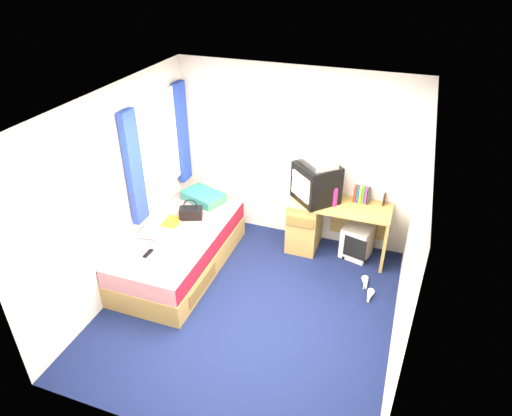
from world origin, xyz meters
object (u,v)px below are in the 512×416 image
(picture_frame, at_px, (384,199))
(bed, at_px, (180,250))
(storage_cube, at_px, (357,241))
(white_heels, at_px, (367,290))
(desk, at_px, (318,223))
(aerosol_can, at_px, (335,195))
(magazine, at_px, (172,221))
(water_bottle, at_px, (147,236))
(crt_tv, at_px, (316,183))
(colour_swatch_fan, at_px, (170,253))
(towel, at_px, (179,245))
(pillow, at_px, (203,197))
(handbag, at_px, (191,213))
(remote_control, at_px, (148,253))
(pink_water_bottle, at_px, (335,198))
(vcr, at_px, (318,162))

(picture_frame, bearing_deg, bed, -151.11)
(storage_cube, distance_m, white_heels, 0.79)
(desk, relative_size, aerosol_can, 7.41)
(magazine, relative_size, water_bottle, 1.40)
(crt_tv, relative_size, colour_swatch_fan, 3.12)
(desk, bearing_deg, towel, -135.95)
(pillow, relative_size, handbag, 1.69)
(remote_control, relative_size, white_heels, 0.35)
(picture_frame, height_order, remote_control, picture_frame)
(desk, xyz_separation_m, white_heels, (0.80, -0.71, -0.37))
(storage_cube, distance_m, colour_swatch_fan, 2.47)
(bed, distance_m, desk, 1.86)
(magazine, xyz_separation_m, water_bottle, (-0.11, -0.44, 0.03))
(magazine, xyz_separation_m, remote_control, (0.07, -0.71, 0.00))
(pillow, height_order, remote_control, pillow)
(pillow, bearing_deg, towel, -78.70)
(pink_water_bottle, bearing_deg, aerosol_can, 96.13)
(storage_cube, relative_size, water_bottle, 2.21)
(desk, relative_size, colour_swatch_fan, 5.91)
(pillow, xyz_separation_m, picture_frame, (2.39, 0.37, 0.22))
(magazine, bearing_deg, remote_control, -84.16)
(pink_water_bottle, distance_m, water_bottle, 2.39)
(pillow, xyz_separation_m, crt_tv, (1.53, 0.18, 0.40))
(crt_tv, distance_m, pink_water_bottle, 0.30)
(pillow, distance_m, vcr, 1.69)
(desk, height_order, towel, desk)
(aerosol_can, distance_m, remote_control, 2.45)
(picture_frame, relative_size, water_bottle, 0.70)
(aerosol_can, bearing_deg, desk, -166.96)
(bed, relative_size, aerosol_can, 11.41)
(crt_tv, relative_size, picture_frame, 4.91)
(vcr, distance_m, remote_control, 2.34)
(towel, bearing_deg, pillow, 101.30)
(bed, height_order, vcr, vcr)
(picture_frame, height_order, handbag, picture_frame)
(water_bottle, relative_size, white_heels, 0.44)
(crt_tv, distance_m, colour_swatch_fan, 2.03)
(white_heels, bearing_deg, pillow, 167.56)
(storage_cube, bearing_deg, towel, -130.68)
(white_heels, bearing_deg, crt_tv, 140.59)
(storage_cube, relative_size, colour_swatch_fan, 2.01)
(towel, distance_m, water_bottle, 0.48)
(desk, distance_m, handbag, 1.69)
(crt_tv, distance_m, vcr, 0.29)
(colour_swatch_fan, bearing_deg, desk, 45.51)
(storage_cube, bearing_deg, aerosol_can, -170.89)
(desk, relative_size, white_heels, 2.87)
(picture_frame, bearing_deg, colour_swatch_fan, -141.84)
(desk, relative_size, storage_cube, 2.95)
(aerosol_can, xyz_separation_m, water_bottle, (-2.03, -1.31, -0.26))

